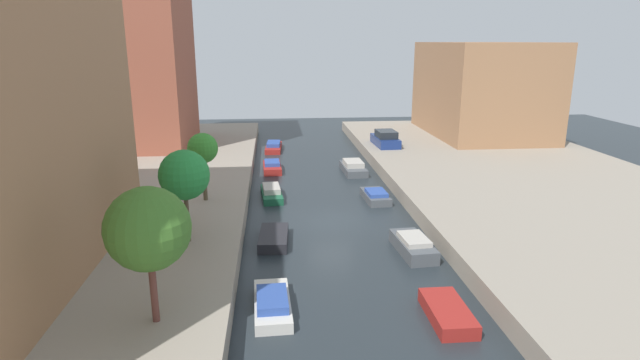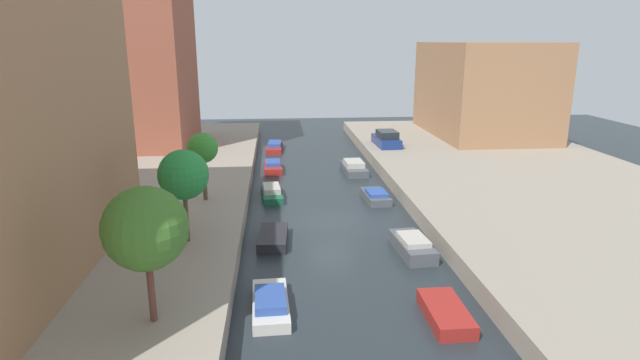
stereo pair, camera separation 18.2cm
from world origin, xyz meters
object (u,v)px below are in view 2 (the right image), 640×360
Objects in this scene: street_tree_2 at (203,149)px; moored_boat_right_4 at (354,168)px; moored_boat_left_3 at (272,193)px; moored_boat_left_5 at (275,147)px; moored_boat_right_1 at (446,313)px; moored_boat_right_2 at (412,246)px; moored_boat_right_3 at (376,196)px; street_tree_0 at (146,229)px; apartment_tower_far at (129,37)px; parked_car at (386,139)px; moored_boat_left_1 at (270,303)px; low_block_right at (483,89)px; moored_boat_left_4 at (273,167)px; street_tree_1 at (183,175)px; moored_boat_left_2 at (273,238)px.

moored_boat_right_4 is (10.63, 9.71, -3.76)m from street_tree_2.
moored_boat_left_3 reaches higher than moored_boat_left_5.
moored_boat_right_2 reaches higher than moored_boat_right_1.
street_tree_0 is at bearing -124.25° from moored_boat_right_3.
apartment_tower_far is 22.22m from moored_boat_left_3.
street_tree_0 reaches higher than moored_boat_right_4.
moored_boat_right_4 is (-3.88, -5.78, -1.20)m from parked_car.
moored_boat_left_5 is (0.22, 31.05, 0.02)m from moored_boat_left_1.
apartment_tower_far reaches higher than moored_boat_left_3.
moored_boat_left_5 is at bearing 124.37° from moored_boat_right_4.
low_block_right reaches higher than moored_boat_right_2.
moored_boat_right_1 is (-3.81, -28.70, -1.32)m from parked_car.
moored_boat_left_3 is 7.45m from moored_boat_left_4.
moored_boat_right_4 is (6.65, 6.37, 0.06)m from moored_boat_left_3.
moored_boat_right_3 is at bearing 63.61° from moored_boat_left_1.
moored_boat_left_3 is (-10.53, -12.15, -1.26)m from parked_car.
street_tree_0 is 1.45× the size of moored_boat_right_3.
moored_boat_left_3 is at bearing 90.04° from moored_boat_left_1.
street_tree_2 is at bearing -169.37° from moored_boat_right_3.
apartment_tower_far is at bearing 148.41° from moored_boat_left_4.
moored_boat_left_4 reaches higher than moored_boat_left_1.
street_tree_0 is 33.62m from moored_boat_left_5.
moored_boat_left_1 is 15.64m from moored_boat_right_3.
street_tree_0 is at bearing -75.31° from apartment_tower_far.
apartment_tower_far is 18.01m from moored_boat_left_4.
street_tree_1 is at bearing 127.13° from moored_boat_left_1.
moored_boat_left_4 is at bearing 89.87° from moored_boat_left_1.
street_tree_2 is 19.92m from moored_boat_left_5.
apartment_tower_far reaches higher than street_tree_0.
moored_boat_left_3 is at bearing 90.70° from moored_boat_left_2.
moored_boat_left_5 is at bearing 77.56° from street_tree_2.
apartment_tower_far is 4.70× the size of street_tree_2.
moored_boat_left_3 is 9.21m from moored_boat_right_4.
street_tree_0 is 1.24× the size of moored_boat_left_3.
moored_boat_left_1 is at bearing -116.39° from moored_boat_right_3.
moored_boat_left_5 is (0.17, 8.31, -0.01)m from moored_boat_left_4.
moored_boat_left_4 is at bearing -155.82° from parked_car.
street_tree_0 is 1.17× the size of street_tree_2.
moored_boat_left_4 is at bearing 105.50° from moored_boat_right_1.
moored_boat_left_5 is at bearing 89.69° from moored_boat_left_2.
street_tree_1 reaches higher than moored_boat_left_3.
moored_boat_left_4 is (12.57, -7.73, -10.33)m from apartment_tower_far.
moored_boat_right_1 is 6.42m from moored_boat_right_2.
apartment_tower_far is at bearing -177.41° from moored_boat_left_5.
moored_boat_right_2 is at bearing -15.73° from moored_boat_left_2.
moored_boat_left_5 is 26.80m from moored_boat_right_2.
low_block_right reaches higher than moored_boat_left_4.
parked_car is 1.38× the size of moored_boat_right_1.
moored_boat_left_3 reaches higher than moored_boat_right_3.
moored_boat_left_2 is 9.72m from moored_boat_right_3.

